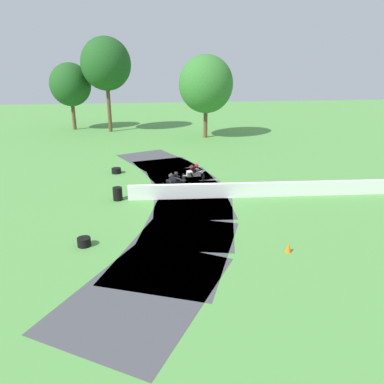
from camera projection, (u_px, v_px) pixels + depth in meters
The scene contains 12 objects.
ground_plane at pixel (192, 198), 22.76m from camera, with size 120.00×120.00×0.00m, color #569947.
track_asphalt at pixel (174, 198), 22.68m from camera, with size 9.31×27.69×0.01m.
safety_barrier at pixel (267, 189), 22.93m from camera, with size 0.30×17.10×0.90m, color white.
motorcycle_lead_black at pixel (175, 182), 23.70m from camera, with size 1.68×0.75×1.43m.
motorcycle_chase_white at pixel (195, 173), 25.84m from camera, with size 1.70×0.98×1.42m.
tire_stack_near at pixel (84, 242), 16.70m from camera, with size 0.60×0.60×0.40m.
tire_stack_mid_a at pixel (118, 194), 22.30m from camera, with size 0.57×0.57×0.80m.
tire_stack_mid_b at pixel (116, 171), 27.86m from camera, with size 0.70×0.70×0.40m.
traffic_cone at pixel (288, 247), 16.16m from camera, with size 0.28×0.28×0.44m, color orange.
tree_far_left at pixel (106, 64), 42.63m from camera, with size 5.74×5.74×10.85m.
tree_far_right at pixel (70, 85), 44.86m from camera, with size 4.90×4.90×8.02m.
tree_mid_rise at pixel (206, 84), 39.73m from camera, with size 5.83×5.83×8.83m.
Camera 1 is at (-2.94, -21.18, 7.81)m, focal length 34.60 mm.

